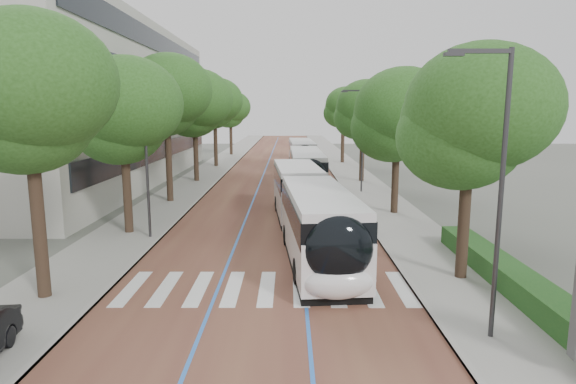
% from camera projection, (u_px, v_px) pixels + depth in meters
% --- Properties ---
extents(ground, '(160.00, 160.00, 0.00)m').
position_uv_depth(ground, '(260.00, 299.00, 16.77)').
color(ground, '#51544C').
rests_on(ground, ground).
extents(road, '(11.00, 140.00, 0.02)m').
position_uv_depth(road, '(280.00, 167.00, 56.21)').
color(road, brown).
rests_on(road, ground).
extents(sidewalk_left, '(4.00, 140.00, 0.12)m').
position_uv_depth(sidewalk_left, '(216.00, 166.00, 56.21)').
color(sidewalk_left, gray).
rests_on(sidewalk_left, ground).
extents(sidewalk_right, '(4.00, 140.00, 0.12)m').
position_uv_depth(sidewalk_right, '(344.00, 166.00, 56.19)').
color(sidewalk_right, gray).
rests_on(sidewalk_right, ground).
extents(kerb_left, '(0.20, 140.00, 0.14)m').
position_uv_depth(kerb_left, '(232.00, 166.00, 56.21)').
color(kerb_left, gray).
rests_on(kerb_left, ground).
extents(kerb_right, '(0.20, 140.00, 0.14)m').
position_uv_depth(kerb_right, '(328.00, 166.00, 56.19)').
color(kerb_right, gray).
rests_on(kerb_right, ground).
extents(zebra_crossing, '(10.55, 3.60, 0.01)m').
position_uv_depth(zebra_crossing, '(267.00, 288.00, 17.75)').
color(zebra_crossing, silver).
rests_on(zebra_crossing, ground).
extents(lane_line_left, '(0.12, 126.00, 0.01)m').
position_uv_depth(lane_line_left, '(267.00, 167.00, 56.21)').
color(lane_line_left, blue).
rests_on(lane_line_left, road).
extents(lane_line_right, '(0.12, 126.00, 0.01)m').
position_uv_depth(lane_line_right, '(294.00, 167.00, 56.20)').
color(lane_line_right, blue).
rests_on(lane_line_right, road).
extents(office_building, '(18.11, 40.00, 14.00)m').
position_uv_depth(office_building, '(61.00, 105.00, 43.24)').
color(office_building, '#9F9E94').
rests_on(office_building, ground).
extents(hedge, '(1.20, 14.00, 0.80)m').
position_uv_depth(hedge, '(522.00, 285.00, 16.67)').
color(hedge, '#19481B').
rests_on(hedge, sidewalk_right).
extents(streetlight_near, '(1.82, 0.20, 8.00)m').
position_uv_depth(streetlight_near, '(496.00, 173.00, 13.00)').
color(streetlight_near, '#323134').
rests_on(streetlight_near, sidewalk_right).
extents(streetlight_far, '(1.82, 0.20, 8.00)m').
position_uv_depth(streetlight_far, '(360.00, 132.00, 37.64)').
color(streetlight_far, '#323134').
rests_on(streetlight_far, sidewalk_right).
extents(lamp_post_left, '(0.14, 0.14, 8.00)m').
position_uv_depth(lamp_post_left, '(146.00, 159.00, 23.98)').
color(lamp_post_left, '#323134').
rests_on(lamp_post_left, sidewalk_left).
extents(trees_left, '(6.42, 60.36, 9.81)m').
position_uv_depth(trees_left, '(188.00, 107.00, 40.58)').
color(trees_left, black).
rests_on(trees_left, ground).
extents(trees_right, '(6.03, 47.26, 8.82)m').
position_uv_depth(trees_right, '(379.00, 115.00, 35.48)').
color(trees_right, black).
rests_on(trees_right, ground).
extents(lead_bus, '(3.96, 18.54, 3.20)m').
position_uv_depth(lead_bus, '(308.00, 209.00, 24.09)').
color(lead_bus, black).
rests_on(lead_bus, ground).
extents(bus_queued_0, '(2.72, 12.44, 3.20)m').
position_uv_depth(bus_queued_0, '(307.00, 171.00, 39.48)').
color(bus_queued_0, white).
rests_on(bus_queued_0, ground).
extents(bus_queued_1, '(2.89, 12.47, 3.20)m').
position_uv_depth(bus_queued_1, '(302.00, 155.00, 53.21)').
color(bus_queued_1, white).
rests_on(bus_queued_1, ground).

